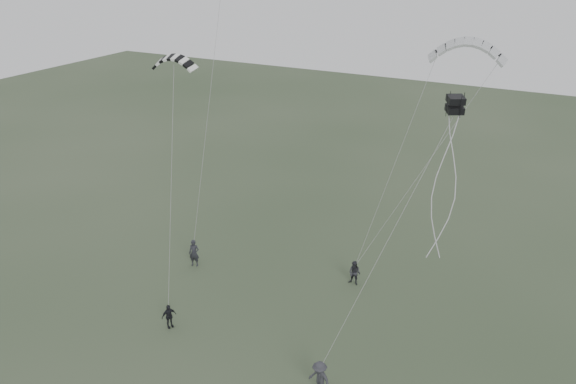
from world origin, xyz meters
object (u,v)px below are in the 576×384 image
at_px(kite_striped, 173,57).
at_px(flyer_right, 355,273).
at_px(kite_box, 455,104).
at_px(flyer_far, 319,379).
at_px(kite_pale_large, 469,42).
at_px(flyer_left, 194,253).
at_px(flyer_center, 169,316).

bearing_deg(kite_striped, flyer_right, 15.67).
bearing_deg(kite_box, flyer_far, -152.80).
distance_m(flyer_right, kite_striped, 17.49).
distance_m(flyer_far, kite_striped, 19.16).
distance_m(flyer_right, kite_pale_large, 15.84).
height_order(flyer_left, kite_striped, kite_striped).
xyz_separation_m(flyer_right, kite_pale_large, (4.46, 5.15, 14.30)).
xyz_separation_m(flyer_far, kite_pale_large, (2.47, 15.22, 14.15)).
bearing_deg(kite_box, flyer_center, 170.30).
xyz_separation_m(flyer_center, flyer_far, (9.92, -0.96, 0.23)).
bearing_deg(kite_striped, kite_pale_large, 26.26).
xyz_separation_m(flyer_right, kite_striped, (-10.14, -3.99, 13.67)).
relative_size(kite_pale_large, kite_box, 5.98).
distance_m(flyer_left, kite_striped, 13.60).
height_order(flyer_far, kite_pale_large, kite_pale_large).
xyz_separation_m(flyer_left, flyer_far, (12.65, -7.25, 0.01)).
relative_size(flyer_right, flyer_center, 1.11).
bearing_deg(kite_striped, flyer_left, 108.18).
bearing_deg(flyer_left, kite_striped, -83.05).
distance_m(flyer_center, flyer_far, 9.97).
bearing_deg(flyer_center, flyer_right, -12.99).
xyz_separation_m(flyer_left, flyer_center, (2.73, -6.29, -0.22)).
relative_size(flyer_center, kite_pale_large, 0.34).
bearing_deg(kite_box, flyer_right, 114.23).
height_order(flyer_far, kite_box, kite_box).
distance_m(flyer_left, kite_box, 20.97).
height_order(kite_pale_large, kite_box, kite_pale_large).
relative_size(flyer_right, kite_box, 2.23).
distance_m(kite_striped, kite_box, 16.00).
bearing_deg(flyer_right, flyer_center, -127.49).
distance_m(flyer_left, flyer_center, 6.86).
height_order(flyer_far, kite_striped, kite_striped).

